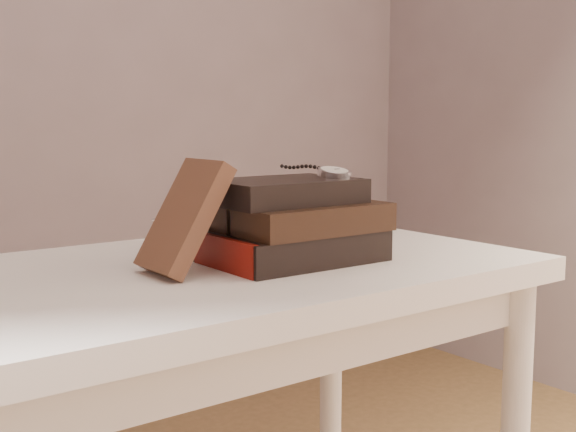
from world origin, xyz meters
TOP-DOWN VIEW (x-y plane):
  - table at (0.00, 0.35)m, footprint 1.00×0.60m
  - book_stack at (0.11, 0.29)m, footprint 0.27×0.19m
  - journal at (-0.08, 0.31)m, footprint 0.12×0.11m
  - pocket_watch at (0.18, 0.28)m, footprint 0.06×0.16m
  - eyeglasses at (0.01, 0.38)m, footprint 0.11×0.13m

SIDE VIEW (x-z plane):
  - table at x=0.00m, z-range 0.28..1.03m
  - book_stack at x=0.11m, z-range 0.75..0.88m
  - eyeglasses at x=0.01m, z-range 0.80..0.85m
  - journal at x=-0.08m, z-range 0.75..0.92m
  - pocket_watch at x=0.18m, z-range 0.88..0.90m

